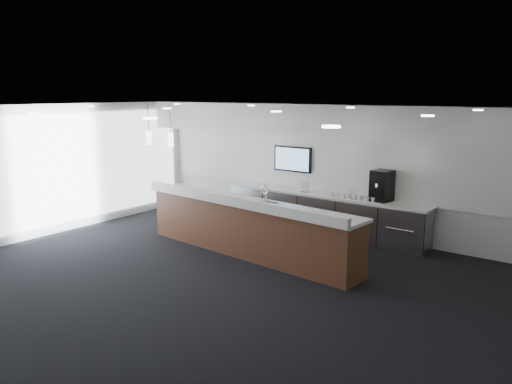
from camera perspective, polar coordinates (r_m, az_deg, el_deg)
The scene contains 24 objects.
ground at distance 9.02m, azimuth -4.20°, elevation -9.85°, with size 10.00×10.00×0.00m, color black.
ceiling at distance 8.42m, azimuth -4.50°, elevation 9.55°, with size 10.00×8.00×0.02m, color black.
back_wall at distance 11.85m, azimuth 8.52°, elevation 2.69°, with size 10.00×0.02×3.00m, color white.
left_wall at distance 12.43m, azimuth -21.97°, elevation 2.39°, with size 0.02×8.00×3.00m, color white.
soffit_bulkhead at distance 11.34m, azimuth 7.59°, elevation 8.18°, with size 10.00×0.90×0.70m, color white.
alcove_panel at distance 11.81m, azimuth 8.46°, elevation 3.15°, with size 9.80×0.06×1.40m, color white.
window_blinds_wall at distance 12.40m, azimuth -21.88°, elevation 2.37°, with size 0.04×7.36×2.55m, color silver.
back_credenza at distance 11.74m, azimuth 7.53°, elevation -2.46°, with size 5.06×0.66×0.95m.
wall_tv at distance 12.25m, azimuth 4.21°, elevation 3.78°, with size 1.05×0.08×0.62m.
pendant_left at distance 10.73m, azimuth -11.29°, elevation 5.73°, with size 0.12×0.12×0.30m, color #FFEAC6.
pendant_right at distance 11.25m, azimuth -13.68°, elevation 5.89°, with size 0.12×0.12×0.30m, color #FFEAC6.
ceiling_can_lights at distance 8.42m, azimuth -4.50°, elevation 9.35°, with size 7.00×5.00×0.02m, color white, non-canonical shape.
service_counter at distance 10.13m, azimuth -0.94°, elevation -4.01°, with size 5.21×1.27×1.49m.
coffee_machine at distance 11.04m, azimuth 14.20°, elevation 0.69°, with size 0.44×0.53×0.67m.
info_sign_left at distance 11.76m, azimuth 5.59°, elevation 0.59°, with size 0.18×0.02×0.25m, color silver.
info_sign_right at distance 11.16m, azimuth 10.81°, elevation -0.24°, with size 0.16×0.02×0.21m, color silver.
cup_0 at distance 10.97m, azimuth 13.25°, elevation -0.84°, with size 0.11×0.11×0.10m, color white.
cup_1 at distance 11.02m, azimuth 12.59°, elevation -0.75°, with size 0.11×0.11×0.10m, color white.
cup_2 at distance 11.08m, azimuth 11.93°, elevation -0.66°, with size 0.11×0.11×0.10m, color white.
cup_3 at distance 11.14m, azimuth 11.28°, elevation -0.57°, with size 0.11×0.11×0.10m, color white.
cup_4 at distance 11.19m, azimuth 10.64°, elevation -0.48°, with size 0.11×0.11×0.10m, color white.
cup_5 at distance 11.26m, azimuth 10.00°, elevation -0.39°, with size 0.11×0.11×0.10m, color white.
cup_6 at distance 11.32m, azimuth 9.37°, elevation -0.31°, with size 0.11×0.11×0.10m, color white.
cup_7 at distance 11.38m, azimuth 8.75°, elevation -0.22°, with size 0.11×0.11×0.10m, color white.
Camera 1 is at (5.56, -6.31, 3.26)m, focal length 35.00 mm.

